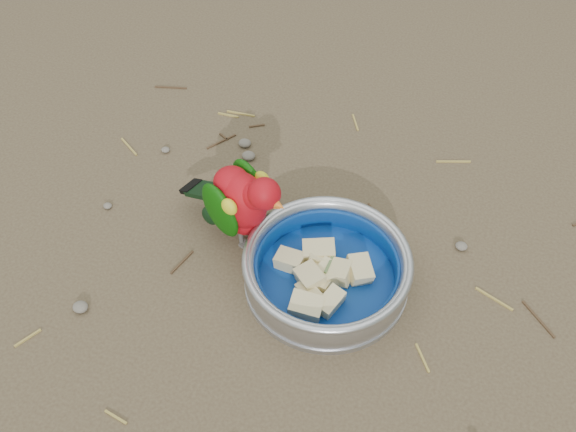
% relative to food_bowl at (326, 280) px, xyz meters
% --- Properties ---
extents(ground, '(60.00, 60.00, 0.00)m').
position_rel_food_bowl_xyz_m(ground, '(-0.06, -0.08, -0.01)').
color(ground, brown).
extents(food_bowl, '(0.24, 0.24, 0.02)m').
position_rel_food_bowl_xyz_m(food_bowl, '(0.00, 0.00, 0.00)').
color(food_bowl, '#B2B2BA').
rests_on(food_bowl, ground).
extents(bowl_wall, '(0.24, 0.24, 0.04)m').
position_rel_food_bowl_xyz_m(bowl_wall, '(0.00, 0.00, 0.03)').
color(bowl_wall, '#B2B2BA').
rests_on(bowl_wall, food_bowl).
extents(fruit_wedges, '(0.14, 0.14, 0.03)m').
position_rel_food_bowl_xyz_m(fruit_wedges, '(-0.00, 0.00, 0.02)').
color(fruit_wedges, beige).
rests_on(fruit_wedges, food_bowl).
extents(lory_parrot, '(0.20, 0.15, 0.15)m').
position_rel_food_bowl_xyz_m(lory_parrot, '(-0.15, 0.04, 0.07)').
color(lory_parrot, '#AB0A13').
rests_on(lory_parrot, ground).
extents(ground_debris, '(0.90, 0.80, 0.01)m').
position_rel_food_bowl_xyz_m(ground_debris, '(-0.09, -0.08, -0.01)').
color(ground_debris, '#AE9445').
rests_on(ground_debris, ground).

